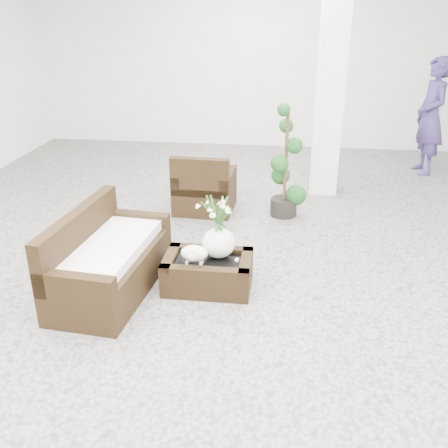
# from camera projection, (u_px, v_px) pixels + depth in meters

# --- Properties ---
(ground) EXTENTS (11.00, 11.00, 0.00)m
(ground) POSITION_uv_depth(u_px,v_px,m) (225.00, 271.00, 5.66)
(ground) COLOR gray
(ground) RESTS_ON ground
(column) EXTENTS (0.40, 0.40, 3.50)m
(column) POSITION_uv_depth(u_px,v_px,m) (331.00, 78.00, 7.36)
(column) COLOR white
(column) RESTS_ON ground
(coffee_table) EXTENTS (0.90, 0.60, 0.31)m
(coffee_table) POSITION_uv_depth(u_px,v_px,m) (208.00, 273.00, 5.29)
(coffee_table) COLOR black
(coffee_table) RESTS_ON ground
(sheep_figurine) EXTENTS (0.28, 0.23, 0.21)m
(sheep_figurine) POSITION_uv_depth(u_px,v_px,m) (194.00, 255.00, 5.11)
(sheep_figurine) COLOR white
(sheep_figurine) RESTS_ON coffee_table
(planter_narcissus) EXTENTS (0.44, 0.44, 0.80)m
(planter_narcissus) POSITION_uv_depth(u_px,v_px,m) (218.00, 221.00, 5.15)
(planter_narcissus) COLOR white
(planter_narcissus) RESTS_ON coffee_table
(tealight) EXTENTS (0.04, 0.04, 0.03)m
(tealight) POSITION_uv_depth(u_px,v_px,m) (237.00, 260.00, 5.21)
(tealight) COLOR white
(tealight) RESTS_ON coffee_table
(armchair) EXTENTS (0.84, 0.81, 0.85)m
(armchair) POSITION_uv_depth(u_px,v_px,m) (205.00, 181.00, 7.18)
(armchair) COLOR black
(armchair) RESTS_ON ground
(loveseat) EXTENTS (0.91, 1.66, 0.85)m
(loveseat) POSITION_uv_depth(u_px,v_px,m) (110.00, 253.00, 5.13)
(loveseat) COLOR black
(loveseat) RESTS_ON ground
(topiary) EXTENTS (0.41, 0.41, 1.53)m
(topiary) POSITION_uv_depth(u_px,v_px,m) (286.00, 163.00, 6.85)
(topiary) COLOR #133D14
(topiary) RESTS_ON ground
(shopper) EXTENTS (0.58, 0.78, 1.96)m
(shopper) POSITION_uv_depth(u_px,v_px,m) (431.00, 117.00, 8.57)
(shopper) COLOR #392A5F
(shopper) RESTS_ON ground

